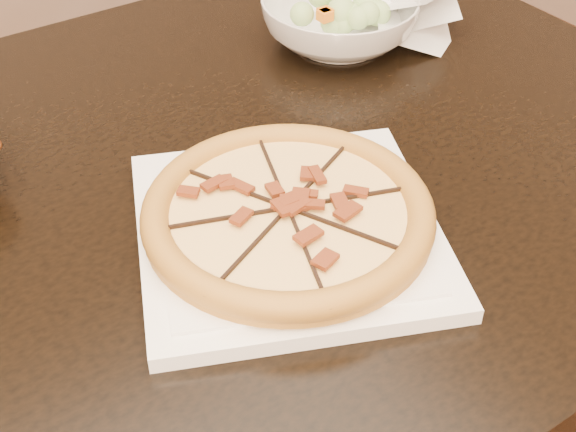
# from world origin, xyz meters

# --- Properties ---
(dining_table) EXTENTS (1.45, 0.95, 0.75)m
(dining_table) POSITION_xyz_m (-0.07, 0.04, 0.65)
(dining_table) COLOR black
(dining_table) RESTS_ON floor
(plate) EXTENTS (0.40, 0.40, 0.02)m
(plate) POSITION_xyz_m (0.02, -0.10, 0.76)
(plate) COLOR white
(plate) RESTS_ON dining_table
(pizza) EXTENTS (0.30, 0.30, 0.03)m
(pizza) POSITION_xyz_m (0.02, -0.10, 0.78)
(pizza) COLOR #B58233
(pizza) RESTS_ON plate
(salad_bowl) EXTENTS (0.24, 0.24, 0.07)m
(salad_bowl) POSITION_xyz_m (0.33, 0.20, 0.78)
(salad_bowl) COLOR white
(salad_bowl) RESTS_ON dining_table
(cling_film) EXTENTS (0.18, 0.16, 0.05)m
(cling_film) POSITION_xyz_m (0.44, 0.17, 0.78)
(cling_film) COLOR white
(cling_film) RESTS_ON dining_table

